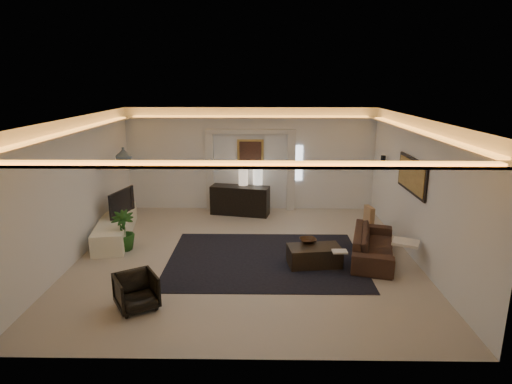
{
  "coord_description": "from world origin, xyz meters",
  "views": [
    {
      "loc": [
        0.34,
        -8.48,
        3.62
      ],
      "look_at": [
        0.2,
        0.6,
        1.25
      ],
      "focal_mm": 30.05,
      "sensor_mm": 36.0,
      "label": 1
    }
  ],
  "objects_px": {
    "console": "(240,200)",
    "coffee_table": "(314,256)",
    "sofa": "(373,245)",
    "armchair": "(136,292)"
  },
  "relations": [
    {
      "from": "console",
      "to": "coffee_table",
      "type": "relative_size",
      "value": 1.54
    },
    {
      "from": "sofa",
      "to": "coffee_table",
      "type": "relative_size",
      "value": 1.96
    },
    {
      "from": "sofa",
      "to": "armchair",
      "type": "bearing_deg",
      "value": 130.25
    },
    {
      "from": "coffee_table",
      "to": "console",
      "type": "bearing_deg",
      "value": 108.57
    },
    {
      "from": "console",
      "to": "coffee_table",
      "type": "bearing_deg",
      "value": -51.41
    },
    {
      "from": "sofa",
      "to": "coffee_table",
      "type": "distance_m",
      "value": 1.33
    },
    {
      "from": "console",
      "to": "coffee_table",
      "type": "distance_m",
      "value": 3.77
    },
    {
      "from": "armchair",
      "to": "sofa",
      "type": "bearing_deg",
      "value": -6.26
    },
    {
      "from": "coffee_table",
      "to": "armchair",
      "type": "xyz_separation_m",
      "value": [
        -3.1,
        -1.72,
        0.09
      ]
    },
    {
      "from": "console",
      "to": "armchair",
      "type": "distance_m",
      "value": 5.3
    }
  ]
}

